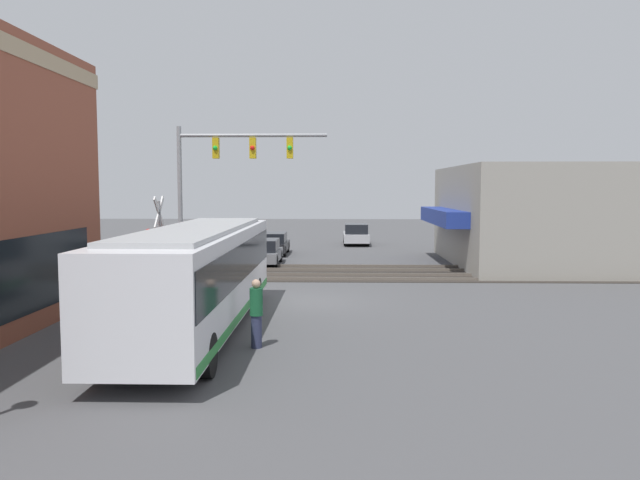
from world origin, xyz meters
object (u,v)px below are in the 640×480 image
(crossing_signal, at_px, (159,232))
(pedestrian_near_bus, at_px, (256,313))
(parked_car_black, at_px, (273,244))
(city_bus, at_px, (198,274))
(parked_car_grey, at_px, (263,253))
(parked_car_silver, at_px, (356,235))

(crossing_signal, relative_size, pedestrian_near_bus, 2.11)
(parked_car_black, bearing_deg, city_bus, 180.00)
(crossing_signal, bearing_deg, pedestrian_near_bus, -151.84)
(city_bus, relative_size, crossing_signal, 3.22)
(city_bus, distance_m, parked_car_grey, 15.79)
(crossing_signal, bearing_deg, parked_car_black, -15.30)
(city_bus, relative_size, parked_car_black, 2.87)
(crossing_signal, distance_m, parked_car_silver, 21.58)
(parked_car_grey, xyz_separation_m, pedestrian_near_bus, (-17.49, -1.89, 0.28))
(parked_car_black, relative_size, parked_car_silver, 0.92)
(city_bus, distance_m, parked_car_silver, 28.43)
(parked_car_black, distance_m, parked_car_silver, 8.73)
(parked_car_grey, xyz_separation_m, parked_car_silver, (12.14, -5.40, 0.06))
(parked_car_grey, relative_size, parked_car_black, 0.98)
(pedestrian_near_bus, bearing_deg, parked_car_black, 4.74)
(city_bus, height_order, parked_car_grey, city_bus)
(city_bus, xyz_separation_m, crossing_signal, (8.30, 3.48, 0.61))
(crossing_signal, height_order, parked_car_silver, crossing_signal)
(city_bus, distance_m, crossing_signal, 9.02)
(city_bus, relative_size, parked_car_grey, 2.92)
(city_bus, height_order, crossing_signal, crossing_signal)
(city_bus, distance_m, parked_car_black, 21.06)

